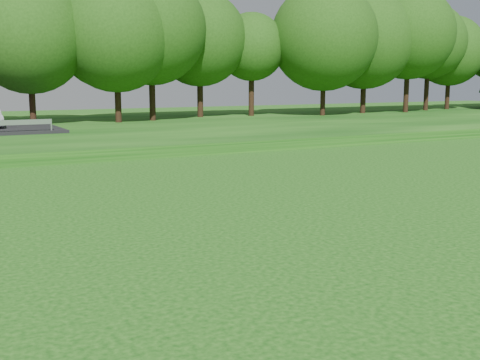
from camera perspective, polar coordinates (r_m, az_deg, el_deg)
berm at (r=47.34m, az=-2.95°, el=5.22°), size 130.00×30.00×0.60m
walking_path at (r=35.26m, az=6.81°, el=3.24°), size 130.00×1.60×0.04m
treeline at (r=51.04m, az=-5.00°, el=14.27°), size 104.00×7.00×15.00m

